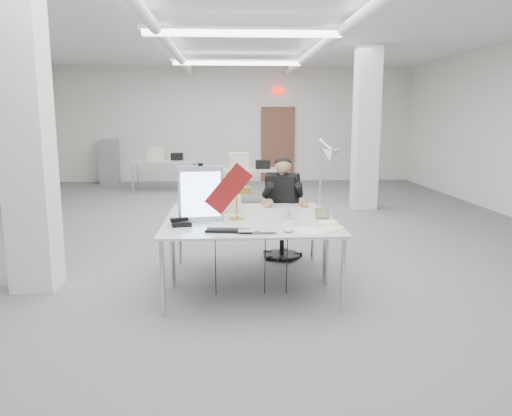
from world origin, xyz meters
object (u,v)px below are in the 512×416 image
(office_chair, at_px, (282,221))
(desk_phone, at_px, (181,223))
(monitor, at_px, (201,194))
(architect_lamp, at_px, (325,172))
(bankers_lamp, at_px, (237,202))
(desk_main, at_px, (252,228))
(beige_monitor, at_px, (222,194))
(seated_person, at_px, (283,191))
(laptop, at_px, (257,233))

(office_chair, relative_size, desk_phone, 5.19)
(office_chair, relative_size, monitor, 1.70)
(office_chair, relative_size, architect_lamp, 1.05)
(monitor, relative_size, desk_phone, 3.06)
(bankers_lamp, bearing_deg, desk_phone, -160.84)
(desk_main, height_order, beige_monitor, beige_monitor)
(bankers_lamp, bearing_deg, beige_monitor, 98.35)
(seated_person, distance_m, desk_phone, 1.80)
(monitor, bearing_deg, desk_main, -37.00)
(monitor, bearing_deg, office_chair, 43.60)
(desk_main, bearing_deg, desk_phone, 172.24)
(laptop, bearing_deg, desk_phone, 152.46)
(seated_person, bearing_deg, office_chair, 114.49)
(desk_phone, bearing_deg, bankers_lamp, 15.73)
(seated_person, height_order, desk_phone, seated_person)
(desk_phone, bearing_deg, beige_monitor, 52.07)
(office_chair, distance_m, bankers_lamp, 1.35)
(beige_monitor, bearing_deg, desk_phone, -121.69)
(architect_lamp, bearing_deg, desk_phone, -170.98)
(laptop, bearing_deg, office_chair, 77.81)
(desk_main, relative_size, monitor, 3.10)
(office_chair, xyz_separation_m, bankers_lamp, (-0.61, -1.12, 0.45))
(seated_person, bearing_deg, desk_phone, -106.11)
(laptop, relative_size, architect_lamp, 0.38)
(beige_monitor, bearing_deg, monitor, -113.79)
(desk_main, bearing_deg, beige_monitor, 108.31)
(monitor, distance_m, bankers_lamp, 0.40)
(desk_main, bearing_deg, laptop, -82.69)
(desk_main, distance_m, office_chair, 1.60)
(bankers_lamp, distance_m, desk_phone, 0.66)
(architect_lamp, bearing_deg, seated_person, 104.44)
(office_chair, distance_m, beige_monitor, 1.07)
(architect_lamp, bearing_deg, desk_main, -152.94)
(seated_person, height_order, architect_lamp, architect_lamp)
(desk_phone, bearing_deg, architect_lamp, 8.40)
(office_chair, distance_m, seated_person, 0.41)
(bankers_lamp, distance_m, architect_lamp, 1.07)
(beige_monitor, bearing_deg, architect_lamp, -17.82)
(laptop, bearing_deg, seated_person, 77.45)
(desk_phone, bearing_deg, seated_person, 37.05)
(office_chair, bearing_deg, laptop, -78.78)
(seated_person, height_order, monitor, monitor)
(bankers_lamp, bearing_deg, monitor, -172.19)
(desk_phone, height_order, architect_lamp, architect_lamp)
(office_chair, bearing_deg, bankers_lamp, -94.15)
(desk_main, relative_size, laptop, 5.08)
(desk_main, distance_m, laptop, 0.31)
(monitor, bearing_deg, laptop, -55.06)
(desk_main, distance_m, desk_phone, 0.71)
(desk_phone, xyz_separation_m, beige_monitor, (0.40, 0.83, 0.17))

